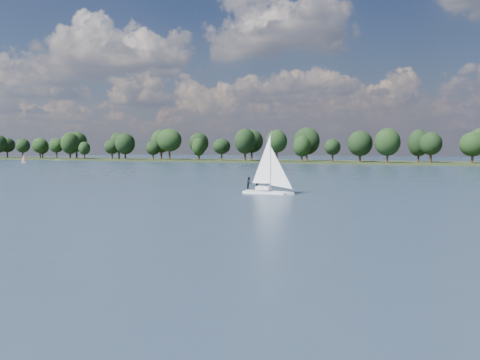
# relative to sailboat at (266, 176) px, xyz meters

# --- Properties ---
(ground) EXTENTS (700.00, 700.00, 0.00)m
(ground) POSITION_rel_sailboat_xyz_m (-2.45, 46.00, -2.34)
(ground) COLOR #233342
(ground) RESTS_ON ground
(far_shore) EXTENTS (660.00, 40.00, 1.50)m
(far_shore) POSITION_rel_sailboat_xyz_m (-2.45, 158.00, -2.34)
(far_shore) COLOR black
(far_shore) RESTS_ON ground
(sailboat) EXTENTS (6.44, 2.04, 8.39)m
(sailboat) POSITION_rel_sailboat_xyz_m (0.00, 0.00, 0.00)
(sailboat) COLOR white
(sailboat) RESTS_ON ground
(dinghy_pink) EXTENTS (2.85, 1.80, 4.25)m
(dinghy_pink) POSITION_rel_sailboat_xyz_m (-166.30, 97.99, -1.34)
(dinghy_pink) COLOR silver
(dinghy_pink) RESTS_ON ground
(pontoon) EXTENTS (4.32, 2.76, 0.50)m
(pontoon) POSITION_rel_sailboat_xyz_m (-189.06, 138.47, -2.34)
(pontoon) COLOR slate
(pontoon) RESTS_ON ground
(treeline) EXTENTS (562.36, 73.82, 17.54)m
(treeline) POSITION_rel_sailboat_xyz_m (-15.15, 154.62, 5.64)
(treeline) COLOR black
(treeline) RESTS_ON ground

